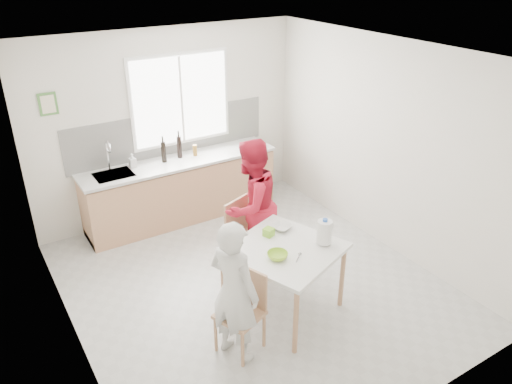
# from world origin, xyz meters

# --- Properties ---
(ground) EXTENTS (4.50, 4.50, 0.00)m
(ground) POSITION_xyz_m (0.00, 0.00, 0.00)
(ground) COLOR #B7B7B2
(ground) RESTS_ON ground
(room_shell) EXTENTS (4.50, 4.50, 4.50)m
(room_shell) POSITION_xyz_m (0.00, 0.00, 1.64)
(room_shell) COLOR silver
(room_shell) RESTS_ON ground
(window) EXTENTS (1.50, 0.06, 1.30)m
(window) POSITION_xyz_m (0.20, 2.23, 1.70)
(window) COLOR white
(window) RESTS_ON room_shell
(backsplash) EXTENTS (3.00, 0.02, 0.65)m
(backsplash) POSITION_xyz_m (0.00, 2.24, 1.23)
(backsplash) COLOR white
(backsplash) RESTS_ON room_shell
(picture_frame) EXTENTS (0.22, 0.03, 0.28)m
(picture_frame) POSITION_xyz_m (-1.55, 2.23, 1.90)
(picture_frame) COLOR #49823B
(picture_frame) RESTS_ON room_shell
(kitchen_counter) EXTENTS (2.84, 0.64, 1.37)m
(kitchen_counter) POSITION_xyz_m (-0.00, 1.95, 0.42)
(kitchen_counter) COLOR tan
(kitchen_counter) RESTS_ON ground
(dining_table) EXTENTS (1.35, 1.35, 0.81)m
(dining_table) POSITION_xyz_m (0.04, -0.58, 0.72)
(dining_table) COLOR white
(dining_table) RESTS_ON ground
(chair_left) EXTENTS (0.51, 0.51, 0.86)m
(chair_left) POSITION_xyz_m (-0.60, -0.82, 0.47)
(chair_left) COLOR tan
(chair_left) RESTS_ON ground
(chair_far) EXTENTS (0.56, 0.56, 0.94)m
(chair_far) POSITION_xyz_m (0.09, 0.31, 0.52)
(chair_far) COLOR tan
(chair_far) RESTS_ON ground
(person_white) EXTENTS (0.52, 0.63, 1.49)m
(person_white) POSITION_xyz_m (-0.73, -0.87, 0.74)
(person_white) COLOR silver
(person_white) RESTS_ON ground
(person_red) EXTENTS (0.98, 0.88, 1.67)m
(person_red) POSITION_xyz_m (0.21, 0.37, 0.84)
(person_red) COLOR red
(person_red) RESTS_ON ground
(bowl_green) EXTENTS (0.27, 0.27, 0.07)m
(bowl_green) POSITION_xyz_m (-0.13, -0.70, 0.84)
(bowl_green) COLOR #9DD230
(bowl_green) RESTS_ON dining_table
(bowl_white) EXTENTS (0.28, 0.28, 0.05)m
(bowl_white) POSITION_xyz_m (0.24, -0.24, 0.83)
(bowl_white) COLOR silver
(bowl_white) RESTS_ON dining_table
(milk_jug) EXTENTS (0.22, 0.16, 0.28)m
(milk_jug) POSITION_xyz_m (0.45, -0.73, 0.96)
(milk_jug) COLOR white
(milk_jug) RESTS_ON dining_table
(green_box) EXTENTS (0.13, 0.13, 0.09)m
(green_box) POSITION_xyz_m (0.04, -0.28, 0.85)
(green_box) COLOR #7DC22C
(green_box) RESTS_ON dining_table
(spoon) EXTENTS (0.13, 0.11, 0.01)m
(spoon) POSITION_xyz_m (0.05, -0.81, 0.82)
(spoon) COLOR #A5A5AA
(spoon) RESTS_ON dining_table
(cutting_board) EXTENTS (0.41, 0.34, 0.01)m
(cutting_board) POSITION_xyz_m (1.17, 1.87, 0.93)
(cutting_board) COLOR #8BBD2B
(cutting_board) RESTS_ON kitchen_counter
(wine_bottle_a) EXTENTS (0.07, 0.07, 0.32)m
(wine_bottle_a) POSITION_xyz_m (0.05, 2.04, 1.08)
(wine_bottle_a) COLOR black
(wine_bottle_a) RESTS_ON kitchen_counter
(wine_bottle_b) EXTENTS (0.07, 0.07, 0.30)m
(wine_bottle_b) POSITION_xyz_m (-0.21, 2.00, 1.07)
(wine_bottle_b) COLOR black
(wine_bottle_b) RESTS_ON kitchen_counter
(jar_amber) EXTENTS (0.06, 0.06, 0.16)m
(jar_amber) POSITION_xyz_m (0.26, 1.99, 1.00)
(jar_amber) COLOR brown
(jar_amber) RESTS_ON kitchen_counter
(soap_bottle) EXTENTS (0.09, 0.10, 0.19)m
(soap_bottle) POSITION_xyz_m (-0.64, 2.06, 1.02)
(soap_bottle) COLOR #999999
(soap_bottle) RESTS_ON kitchen_counter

